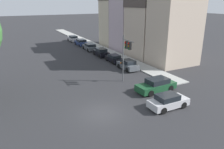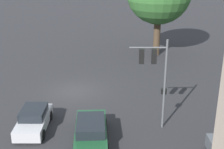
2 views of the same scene
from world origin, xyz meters
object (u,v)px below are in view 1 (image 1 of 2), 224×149
at_px(crossing_car_0, 156,85).
at_px(parked_car_5, 73,39).
at_px(parked_car_0, 128,65).
at_px(parked_car_3, 90,47).
at_px(crossing_car_1, 168,101).
at_px(traffic_signal, 126,51).
at_px(parked_car_4, 81,42).
at_px(parked_car_1, 114,58).
at_px(parked_car_2, 101,52).

xyz_separation_m(crossing_car_0, parked_car_5, (1.49, 35.73, -0.04)).
bearing_deg(parked_car_0, parked_car_3, -1.22).
height_order(crossing_car_0, crossing_car_1, crossing_car_0).
distance_m(crossing_car_0, parked_car_3, 24.07).
xyz_separation_m(traffic_signal, parked_car_5, (3.31, 31.86, -3.43)).
xyz_separation_m(crossing_car_1, parked_car_5, (3.04, 39.54, 0.03)).
distance_m(crossing_car_1, parked_car_3, 27.99).
relative_size(crossing_car_0, parked_car_3, 1.01).
xyz_separation_m(parked_car_3, parked_car_4, (0.05, 5.56, 0.01)).
relative_size(parked_car_1, parked_car_2, 0.96).
xyz_separation_m(crossing_car_0, crossing_car_1, (-1.55, -3.81, -0.06)).
bearing_deg(parked_car_3, crossing_car_0, 178.65).
bearing_deg(parked_car_4, parked_car_1, 179.78).
height_order(parked_car_1, parked_car_2, parked_car_2).
bearing_deg(crossing_car_0, parked_car_3, -96.50).
relative_size(crossing_car_0, parked_car_5, 1.05).
distance_m(parked_car_2, parked_car_3, 5.92).
height_order(crossing_car_0, parked_car_1, crossing_car_0).
bearing_deg(crossing_car_1, parked_car_2, 82.28).
distance_m(parked_car_4, parked_car_5, 6.15).
height_order(crossing_car_1, parked_car_0, parked_car_0).
xyz_separation_m(parked_car_0, parked_car_2, (-0.08, 9.50, -0.02)).
relative_size(parked_car_3, parked_car_4, 1.10).
bearing_deg(parked_car_1, crossing_car_0, 174.39).
relative_size(parked_car_3, parked_car_5, 1.04).
height_order(traffic_signal, parked_car_2, traffic_signal).
bearing_deg(crossing_car_1, parked_car_3, 83.64).
relative_size(traffic_signal, parked_car_5, 1.29).
relative_size(crossing_car_1, parked_car_0, 1.03).
bearing_deg(crossing_car_0, parked_car_4, -95.96).
bearing_deg(parked_car_2, parked_car_0, -178.03).
relative_size(crossing_car_0, parked_car_2, 1.15).
relative_size(crossing_car_1, parked_car_1, 0.99).
xyz_separation_m(crossing_car_0, parked_car_2, (1.33, 18.11, -0.03)).
bearing_deg(parked_car_3, crossing_car_1, 175.94).
distance_m(parked_car_0, parked_car_4, 20.99).
bearing_deg(parked_car_2, parked_car_3, 0.47).
height_order(parked_car_4, parked_car_5, parked_car_4).
height_order(parked_car_0, parked_car_1, parked_car_0).
bearing_deg(parked_car_1, parked_car_5, 1.11).
bearing_deg(parked_car_2, parked_car_4, 0.68).
bearing_deg(traffic_signal, parked_car_5, -95.87).
xyz_separation_m(crossing_car_1, parked_car_1, (3.09, 17.10, -0.04)).
bearing_deg(crossing_car_1, parked_car_0, 76.33).
bearing_deg(parked_car_2, crossing_car_0, 177.27).
xyz_separation_m(parked_car_0, parked_car_5, (0.08, 27.13, -0.03)).
bearing_deg(parked_car_3, parked_car_5, 1.75).
height_order(traffic_signal, parked_car_4, traffic_signal).
relative_size(traffic_signal, parked_car_3, 1.24).
bearing_deg(parked_car_3, traffic_signal, 172.89).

